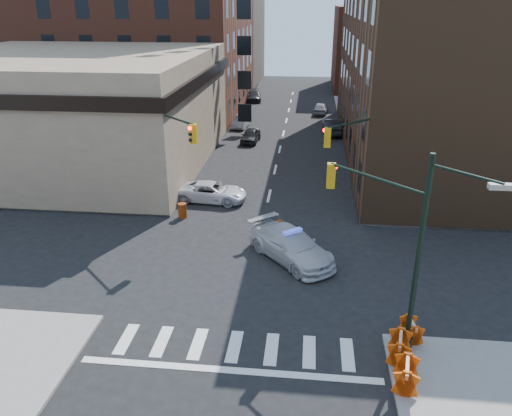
% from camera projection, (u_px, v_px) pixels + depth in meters
% --- Properties ---
extents(ground, '(140.00, 140.00, 0.00)m').
position_uv_depth(ground, '(253.00, 264.00, 26.30)').
color(ground, black).
rests_on(ground, ground).
extents(sidewalk_nw, '(34.00, 54.50, 0.15)m').
position_uv_depth(sidewalk_nw, '(90.00, 118.00, 58.58)').
color(sidewalk_nw, gray).
rests_on(sidewalk_nw, ground).
extents(sidewalk_ne, '(34.00, 54.50, 0.15)m').
position_uv_depth(sidewalk_ne, '(498.00, 128.00, 54.03)').
color(sidewalk_ne, gray).
rests_on(sidewalk_ne, ground).
extents(bank_building, '(22.00, 22.00, 9.00)m').
position_uv_depth(bank_building, '(72.00, 109.00, 41.38)').
color(bank_building, '#9D8567').
rests_on(bank_building, ground).
extents(apartment_block, '(25.00, 25.00, 24.00)m').
position_uv_depth(apartment_block, '(138.00, 8.00, 60.18)').
color(apartment_block, brown).
rests_on(apartment_block, ground).
extents(commercial_row_ne, '(14.00, 34.00, 14.00)m').
position_uv_depth(commercial_row_ne, '(432.00, 74.00, 42.94)').
color(commercial_row_ne, '#4B321E').
rests_on(commercial_row_ne, ground).
extents(filler_nw, '(20.00, 18.00, 16.00)m').
position_uv_depth(filler_nw, '(199.00, 32.00, 81.65)').
color(filler_nw, brown).
rests_on(filler_nw, ground).
extents(filler_ne, '(16.00, 16.00, 12.00)m').
position_uv_depth(filler_ne, '(387.00, 49.00, 75.78)').
color(filler_ne, brown).
rests_on(filler_ne, ground).
extents(signal_pole_se, '(5.40, 5.27, 8.00)m').
position_uv_depth(signal_pole_se, '(395.00, 237.00, 18.86)').
color(signal_pole_se, black).
rests_on(signal_pole_se, sidewalk_se).
extents(signal_pole_nw, '(3.58, 3.67, 8.00)m').
position_uv_depth(signal_pole_nw, '(167.00, 153.00, 30.10)').
color(signal_pole_nw, black).
rests_on(signal_pole_nw, sidewalk_nw).
extents(signal_pole_ne, '(3.67, 3.58, 8.00)m').
position_uv_depth(signal_pole_ne, '(363.00, 159.00, 28.96)').
color(signal_pole_ne, black).
rests_on(signal_pole_ne, sidewalk_ne).
extents(tree_ne_near, '(3.00, 3.00, 4.85)m').
position_uv_depth(tree_ne_near, '(361.00, 105.00, 48.05)').
color(tree_ne_near, black).
rests_on(tree_ne_near, sidewalk_ne).
extents(tree_ne_far, '(3.00, 3.00, 4.85)m').
position_uv_depth(tree_ne_far, '(355.00, 91.00, 55.39)').
color(tree_ne_far, black).
rests_on(tree_ne_far, sidewalk_ne).
extents(police_car, '(5.38, 5.75, 1.63)m').
position_uv_depth(police_car, '(291.00, 246.00, 26.52)').
color(police_car, silver).
rests_on(police_car, ground).
extents(pickup, '(4.95, 2.62, 1.33)m').
position_uv_depth(pickup, '(212.00, 192.00, 34.34)').
color(pickup, silver).
rests_on(pickup, ground).
extents(parked_car_wnear, '(1.86, 3.96, 1.31)m').
position_uv_depth(parked_car_wnear, '(251.00, 136.00, 48.58)').
color(parked_car_wnear, black).
rests_on(parked_car_wnear, ground).
extents(parked_car_wfar, '(1.75, 3.98, 1.27)m').
position_uv_depth(parked_car_wfar, '(241.00, 122.00, 54.24)').
color(parked_car_wfar, '#97999F').
rests_on(parked_car_wfar, ground).
extents(parked_car_wdeep, '(2.45, 4.84, 1.35)m').
position_uv_depth(parked_car_wdeep, '(254.00, 96.00, 68.45)').
color(parked_car_wdeep, black).
rests_on(parked_car_wdeep, ground).
extents(parked_car_enear, '(1.93, 4.91, 1.59)m').
position_uv_depth(parked_car_enear, '(331.00, 126.00, 51.53)').
color(parked_car_enear, black).
rests_on(parked_car_enear, ground).
extents(parked_car_efar, '(1.95, 4.09, 1.35)m').
position_uv_depth(parked_car_efar, '(321.00, 108.00, 60.68)').
color(parked_car_efar, gray).
rests_on(parked_car_efar, ground).
extents(pedestrian_a, '(0.72, 0.69, 1.66)m').
position_uv_depth(pedestrian_a, '(128.00, 181.00, 35.55)').
color(pedestrian_a, black).
rests_on(pedestrian_a, sidewalk_nw).
extents(pedestrian_b, '(1.02, 0.91, 1.73)m').
position_uv_depth(pedestrian_b, '(94.00, 186.00, 34.49)').
color(pedestrian_b, black).
rests_on(pedestrian_b, sidewalk_nw).
extents(pedestrian_c, '(1.23, 0.95, 1.94)m').
position_uv_depth(pedestrian_c, '(67.00, 194.00, 32.66)').
color(pedestrian_c, black).
rests_on(pedestrian_c, sidewalk_nw).
extents(barrel_road, '(0.55, 0.55, 0.88)m').
position_uv_depth(barrel_road, '(280.00, 228.00, 29.42)').
color(barrel_road, '#DE530A').
rests_on(barrel_road, ground).
extents(barrel_bank, '(0.59, 0.59, 0.96)m').
position_uv_depth(barrel_bank, '(182.00, 211.00, 31.77)').
color(barrel_bank, red).
rests_on(barrel_bank, ground).
extents(barricade_se_a, '(0.73, 1.20, 0.85)m').
position_uv_depth(barricade_se_a, '(411.00, 330.00, 20.16)').
color(barricade_se_a, red).
rests_on(barricade_se_a, sidewalk_se).
extents(barricade_se_b, '(0.93, 1.45, 1.01)m').
position_uv_depth(barricade_se_b, '(399.00, 348.00, 19.00)').
color(barricade_se_b, '#BF4B08').
rests_on(barricade_se_b, sidewalk_se).
extents(barricade_se_c, '(0.92, 1.46, 1.01)m').
position_uv_depth(barricade_se_c, '(406.00, 375.00, 17.62)').
color(barricade_se_c, '#C34A09').
rests_on(barricade_se_c, sidewalk_se).
extents(barricade_nw_a, '(1.41, 0.81, 1.01)m').
position_uv_depth(barricade_nw_a, '(164.00, 202.00, 32.68)').
color(barricade_nw_a, '#C84A09').
rests_on(barricade_nw_a, sidewalk_nw).
extents(barricade_nw_b, '(1.38, 0.70, 1.03)m').
position_uv_depth(barricade_nw_b, '(141.00, 194.00, 34.01)').
color(barricade_nw_b, '#C63F09').
rests_on(barricade_nw_b, sidewalk_nw).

